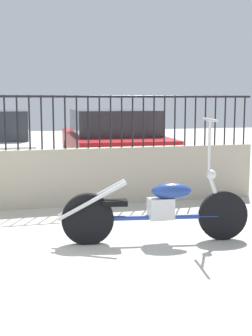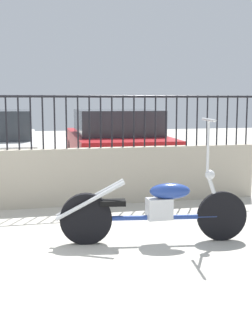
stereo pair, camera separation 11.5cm
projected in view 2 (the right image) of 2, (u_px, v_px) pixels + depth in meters
name	position (u px, v px, depth m)	size (l,w,h in m)	color
motorcycle_blue	(148.00, 209.00, 5.24)	(2.15, 0.61, 1.40)	black
car_red	(115.00, 142.00, 10.11)	(2.08, 4.45, 1.38)	black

